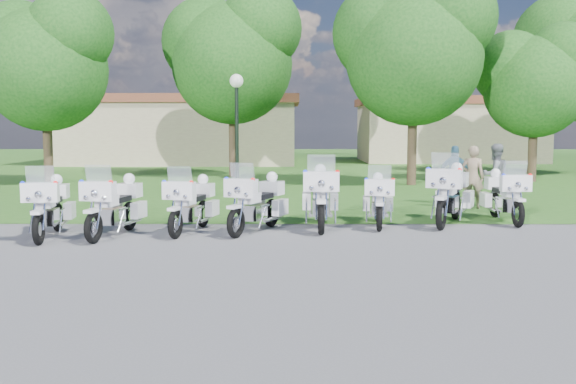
{
  "coord_description": "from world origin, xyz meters",
  "views": [
    {
      "loc": [
        0.8,
        -11.88,
        2.31
      ],
      "look_at": [
        0.74,
        1.2,
        0.95
      ],
      "focal_mm": 40.0,
      "sensor_mm": 36.0,
      "label": 1
    }
  ],
  "objects_px": {
    "motorcycle_4": "(321,196)",
    "bystander_c": "(455,175)",
    "motorcycle_1": "(115,205)",
    "motorcycle_0": "(50,206)",
    "lamp_post": "(237,104)",
    "motorcycle_3": "(257,202)",
    "motorcycle_2": "(192,204)",
    "motorcycle_6": "(450,193)",
    "bystander_b": "(495,176)",
    "motorcycle_7": "(504,195)",
    "bystander_a": "(473,177)",
    "motorcycle_5": "(378,199)"
  },
  "relations": [
    {
      "from": "motorcycle_1",
      "to": "bystander_c",
      "type": "bearing_deg",
      "value": -136.52
    },
    {
      "from": "lamp_post",
      "to": "motorcycle_1",
      "type": "bearing_deg",
      "value": -104.39
    },
    {
      "from": "motorcycle_3",
      "to": "bystander_b",
      "type": "bearing_deg",
      "value": -122.09
    },
    {
      "from": "motorcycle_2",
      "to": "motorcycle_4",
      "type": "relative_size",
      "value": 0.86
    },
    {
      "from": "motorcycle_7",
      "to": "bystander_a",
      "type": "bearing_deg",
      "value": -88.33
    },
    {
      "from": "motorcycle_0",
      "to": "lamp_post",
      "type": "bearing_deg",
      "value": -120.52
    },
    {
      "from": "motorcycle_6",
      "to": "bystander_a",
      "type": "xyz_separation_m",
      "value": [
        1.3,
        2.78,
        0.16
      ]
    },
    {
      "from": "motorcycle_0",
      "to": "motorcycle_3",
      "type": "height_order",
      "value": "motorcycle_3"
    },
    {
      "from": "lamp_post",
      "to": "bystander_c",
      "type": "relative_size",
      "value": 2.31
    },
    {
      "from": "motorcycle_0",
      "to": "motorcycle_1",
      "type": "bearing_deg",
      "value": 179.32
    },
    {
      "from": "motorcycle_4",
      "to": "bystander_c",
      "type": "xyz_separation_m",
      "value": [
        4.16,
        4.36,
        0.15
      ]
    },
    {
      "from": "motorcycle_3",
      "to": "bystander_b",
      "type": "xyz_separation_m",
      "value": [
        6.53,
        4.3,
        0.25
      ]
    },
    {
      "from": "bystander_b",
      "to": "bystander_c",
      "type": "xyz_separation_m",
      "value": [
        -0.96,
        0.66,
        -0.04
      ]
    },
    {
      "from": "motorcycle_5",
      "to": "motorcycle_6",
      "type": "relative_size",
      "value": 0.9
    },
    {
      "from": "motorcycle_7",
      "to": "motorcycle_2",
      "type": "bearing_deg",
      "value": 11.51
    },
    {
      "from": "motorcycle_4",
      "to": "bystander_b",
      "type": "relative_size",
      "value": 1.41
    },
    {
      "from": "motorcycle_4",
      "to": "motorcycle_5",
      "type": "bearing_deg",
      "value": -166.33
    },
    {
      "from": "motorcycle_1",
      "to": "motorcycle_4",
      "type": "height_order",
      "value": "motorcycle_4"
    },
    {
      "from": "motorcycle_2",
      "to": "motorcycle_5",
      "type": "distance_m",
      "value": 4.29
    },
    {
      "from": "motorcycle_6",
      "to": "bystander_b",
      "type": "bearing_deg",
      "value": -98.64
    },
    {
      "from": "motorcycle_4",
      "to": "bystander_c",
      "type": "distance_m",
      "value": 6.03
    },
    {
      "from": "motorcycle_6",
      "to": "lamp_post",
      "type": "distance_m",
      "value": 8.37
    },
    {
      "from": "motorcycle_2",
      "to": "bystander_a",
      "type": "xyz_separation_m",
      "value": [
        7.21,
        3.98,
        0.26
      ]
    },
    {
      "from": "motorcycle_3",
      "to": "motorcycle_7",
      "type": "relative_size",
      "value": 0.95
    },
    {
      "from": "motorcycle_3",
      "to": "bystander_c",
      "type": "xyz_separation_m",
      "value": [
        5.57,
        4.96,
        0.21
      ]
    },
    {
      "from": "motorcycle_2",
      "to": "lamp_post",
      "type": "height_order",
      "value": "lamp_post"
    },
    {
      "from": "motorcycle_0",
      "to": "motorcycle_2",
      "type": "xyz_separation_m",
      "value": [
        2.85,
        0.65,
        -0.02
      ]
    },
    {
      "from": "bystander_c",
      "to": "bystander_b",
      "type": "bearing_deg",
      "value": 163.64
    },
    {
      "from": "motorcycle_4",
      "to": "bystander_b",
      "type": "height_order",
      "value": "bystander_b"
    },
    {
      "from": "motorcycle_1",
      "to": "motorcycle_2",
      "type": "xyz_separation_m",
      "value": [
        1.54,
        0.49,
        -0.03
      ]
    },
    {
      "from": "lamp_post",
      "to": "bystander_c",
      "type": "bearing_deg",
      "value": -17.17
    },
    {
      "from": "motorcycle_0",
      "to": "motorcycle_3",
      "type": "bearing_deg",
      "value": -178.11
    },
    {
      "from": "motorcycle_5",
      "to": "motorcycle_6",
      "type": "xyz_separation_m",
      "value": [
        1.73,
        0.24,
        0.11
      ]
    },
    {
      "from": "motorcycle_0",
      "to": "motorcycle_2",
      "type": "distance_m",
      "value": 2.93
    },
    {
      "from": "motorcycle_6",
      "to": "bystander_c",
      "type": "xyz_separation_m",
      "value": [
        1.08,
        3.84,
        0.14
      ]
    },
    {
      "from": "bystander_a",
      "to": "bystander_b",
      "type": "relative_size",
      "value": 0.98
    },
    {
      "from": "motorcycle_4",
      "to": "bystander_b",
      "type": "distance_m",
      "value": 6.33
    },
    {
      "from": "motorcycle_5",
      "to": "bystander_a",
      "type": "bearing_deg",
      "value": -128.83
    },
    {
      "from": "motorcycle_0",
      "to": "bystander_b",
      "type": "height_order",
      "value": "bystander_b"
    },
    {
      "from": "motorcycle_6",
      "to": "bystander_a",
      "type": "height_order",
      "value": "bystander_a"
    },
    {
      "from": "motorcycle_2",
      "to": "motorcycle_7",
      "type": "relative_size",
      "value": 0.97
    },
    {
      "from": "motorcycle_5",
      "to": "motorcycle_0",
      "type": "bearing_deg",
      "value": 18.99
    },
    {
      "from": "motorcycle_0",
      "to": "motorcycle_1",
      "type": "height_order",
      "value": "motorcycle_1"
    },
    {
      "from": "bystander_c",
      "to": "motorcycle_6",
      "type": "bearing_deg",
      "value": 92.27
    },
    {
      "from": "motorcycle_4",
      "to": "motorcycle_6",
      "type": "bearing_deg",
      "value": -168.44
    },
    {
      "from": "motorcycle_0",
      "to": "motorcycle_3",
      "type": "xyz_separation_m",
      "value": [
        4.28,
        0.72,
        0.01
      ]
    },
    {
      "from": "motorcycle_7",
      "to": "bystander_b",
      "type": "bearing_deg",
      "value": -103.56
    },
    {
      "from": "motorcycle_0",
      "to": "motorcycle_7",
      "type": "distance_m",
      "value": 10.39
    },
    {
      "from": "bystander_a",
      "to": "motorcycle_3",
      "type": "bearing_deg",
      "value": 55.0
    },
    {
      "from": "motorcycle_1",
      "to": "motorcycle_4",
      "type": "bearing_deg",
      "value": -154.6
    }
  ]
}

